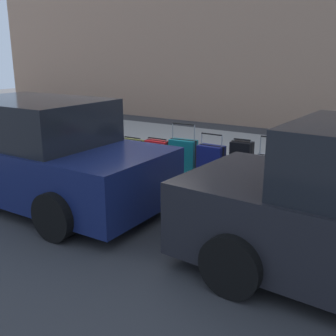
{
  "coord_description": "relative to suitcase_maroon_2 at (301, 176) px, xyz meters",
  "views": [
    {
      "loc": [
        -4.68,
        5.64,
        2.28
      ],
      "look_at": [
        -1.24,
        0.31,
        0.49
      ],
      "focal_mm": 43.05,
      "sensor_mm": 36.0,
      "label": 1
    }
  ],
  "objects": [
    {
      "name": "suitcase_olive_8",
      "position": [
        3.28,
        0.01,
        -0.06
      ],
      "size": [
        0.45,
        0.19,
        0.59
      ],
      "color": "#59601E",
      "rests_on": "sidewalk_curb"
    },
    {
      "name": "parked_car_navy_1",
      "position": [
        3.63,
        2.07,
        0.3
      ],
      "size": [
        4.45,
        2.02,
        1.63
      ],
      "color": "#141E4C",
      "rests_on": "ground_plane"
    },
    {
      "name": "bollard_post",
      "position": [
        5.48,
        0.11,
        0.15
      ],
      "size": [
        0.16,
        0.16,
        0.95
      ],
      "primitive_type": "cylinder",
      "color": "brown",
      "rests_on": "sidewalk_curb"
    },
    {
      "name": "sidewalk_curb",
      "position": [
        3.18,
        -2.0,
        -0.4
      ],
      "size": [
        18.0,
        5.0,
        0.14
      ],
      "primitive_type": "cube",
      "color": "gray",
      "rests_on": "ground_plane"
    },
    {
      "name": "suitcase_navy_5",
      "position": [
        1.54,
        0.04,
        -0.01
      ],
      "size": [
        0.46,
        0.26,
        0.85
      ],
      "color": "navy",
      "rests_on": "sidewalk_curb"
    },
    {
      "name": "suitcase_teal_6",
      "position": [
        2.13,
        0.01,
        0.01
      ],
      "size": [
        0.51,
        0.27,
        0.97
      ],
      "color": "#0F606B",
      "rests_on": "sidewalk_curb"
    },
    {
      "name": "suitcase_silver_3",
      "position": [
        0.54,
        -0.07,
        -0.04
      ],
      "size": [
        0.41,
        0.25,
        0.89
      ],
      "color": "#9EA0A8",
      "rests_on": "sidewalk_curb"
    },
    {
      "name": "ground_plane",
      "position": [
        3.18,
        0.5,
        -0.47
      ],
      "size": [
        40.0,
        40.0,
        0.0
      ],
      "primitive_type": "plane",
      "color": "#333335"
    },
    {
      "name": "suitcase_maroon_9",
      "position": [
        3.83,
        0.04,
        -0.07
      ],
      "size": [
        0.44,
        0.25,
        0.77
      ],
      "color": "maroon",
      "rests_on": "sidewalk_curb"
    },
    {
      "name": "fire_hydrant",
      "position": [
        4.73,
        -0.04,
        0.08
      ],
      "size": [
        0.39,
        0.21,
        0.77
      ],
      "color": "red",
      "rests_on": "sidewalk_curb"
    },
    {
      "name": "suitcase_red_7",
      "position": [
        2.72,
        -0.03,
        -0.04
      ],
      "size": [
        0.48,
        0.19,
        0.63
      ],
      "color": "red",
      "rests_on": "sidewalk_curb"
    },
    {
      "name": "suitcase_black_4",
      "position": [
        1.03,
        -0.07,
        0.04
      ],
      "size": [
        0.37,
        0.26,
        0.8
      ],
      "color": "black",
      "rests_on": "sidewalk_curb"
    },
    {
      "name": "suitcase_maroon_2",
      "position": [
        0.0,
        0.0,
        0.0
      ],
      "size": [
        0.46,
        0.21,
        0.96
      ],
      "color": "maroon",
      "rests_on": "sidewalk_curb"
    }
  ]
}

